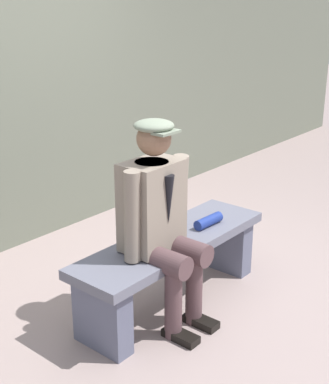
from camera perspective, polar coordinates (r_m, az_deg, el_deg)
The scene contains 5 objects.
ground_plane at distance 3.87m, azimuth 0.79°, elevation -11.53°, with size 30.00×30.00×0.00m, color gray.
bench at distance 3.70m, azimuth 0.82°, elevation -7.03°, with size 1.57×0.46×0.49m.
seated_man at distance 3.36m, azimuth -0.53°, elevation -2.55°, with size 0.55×0.57×1.34m.
rolled_magazine at distance 3.83m, azimuth 4.66°, elevation -3.07°, with size 0.07×0.07×0.25m, color navy.
stadium_wall at distance 4.68m, azimuth -15.94°, elevation 7.95°, with size 12.00×0.24×2.23m, color #666B5B.
Camera 1 is at (2.58, 2.08, 2.00)m, focal length 50.57 mm.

